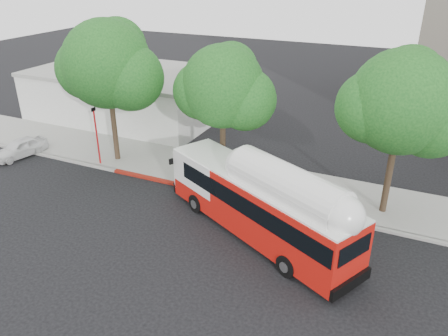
# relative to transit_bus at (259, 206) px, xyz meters

# --- Properties ---
(ground) EXTENTS (120.00, 120.00, 0.00)m
(ground) POSITION_rel_transit_bus_xyz_m (-3.36, -0.82, -1.73)
(ground) COLOR black
(ground) RESTS_ON ground
(sidewalk) EXTENTS (60.00, 5.00, 0.15)m
(sidewalk) POSITION_rel_transit_bus_xyz_m (-3.36, 5.68, -1.66)
(sidewalk) COLOR gray
(sidewalk) RESTS_ON ground
(curb_strip) EXTENTS (60.00, 0.30, 0.15)m
(curb_strip) POSITION_rel_transit_bus_xyz_m (-3.36, 3.08, -1.66)
(curb_strip) COLOR gray
(curb_strip) RESTS_ON ground
(red_curb_segment) EXTENTS (10.00, 0.32, 0.16)m
(red_curb_segment) POSITION_rel_transit_bus_xyz_m (-6.36, 3.08, -1.65)
(red_curb_segment) COLOR maroon
(red_curb_segment) RESTS_ON ground
(street_tree_left) EXTENTS (6.67, 5.80, 9.74)m
(street_tree_left) POSITION_rel_transit_bus_xyz_m (-11.88, 4.74, 4.87)
(street_tree_left) COLOR #2D2116
(street_tree_left) RESTS_ON ground
(street_tree_mid) EXTENTS (5.75, 5.00, 8.62)m
(street_tree_mid) POSITION_rel_transit_bus_xyz_m (-3.95, 5.24, 4.17)
(street_tree_mid) COLOR #2D2116
(street_tree_mid) RESTS_ON ground
(street_tree_right) EXTENTS (6.21, 5.40, 9.18)m
(street_tree_right) POSITION_rel_transit_bus_xyz_m (6.08, 5.04, 4.52)
(street_tree_right) COLOR #2D2116
(street_tree_right) RESTS_ON ground
(low_commercial_bldg) EXTENTS (16.20, 10.20, 4.25)m
(low_commercial_bldg) POSITION_rel_transit_bus_xyz_m (-17.36, 13.18, 0.42)
(low_commercial_bldg) COLOR silver
(low_commercial_bldg) RESTS_ON ground
(transit_bus) EXTENTS (12.12, 7.69, 3.71)m
(transit_bus) POSITION_rel_transit_bus_xyz_m (0.00, 0.00, 0.00)
(transit_bus) COLOR red
(transit_bus) RESTS_ON ground
(parked_car) EXTENTS (4.13, 2.36, 1.32)m
(parked_car) POSITION_rel_transit_bus_xyz_m (-19.18, 2.34, -1.07)
(parked_car) COLOR silver
(parked_car) RESTS_ON ground
(signal_pole) EXTENTS (0.12, 0.39, 4.15)m
(signal_pole) POSITION_rel_transit_bus_xyz_m (-12.97, 3.53, 0.40)
(signal_pole) COLOR red
(signal_pole) RESTS_ON ground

